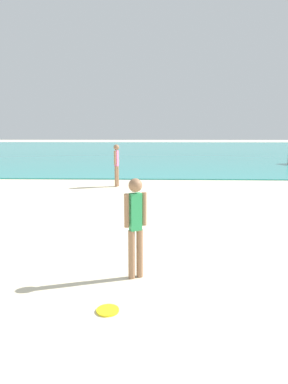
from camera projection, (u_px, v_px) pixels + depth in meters
name	position (u px, v px, depth m)	size (l,w,h in m)	color
water	(153.00, 149.00, 45.21)	(160.00, 60.00, 0.06)	teal
person_standing	(136.00, 222.00, 4.99)	(0.33, 0.21, 1.55)	#936B4C
frisbee	(108.00, 310.00, 4.17)	(0.29, 0.29, 0.03)	yellow
person_distant	(117.00, 163.00, 13.63)	(0.23, 0.39, 1.74)	#936B4C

